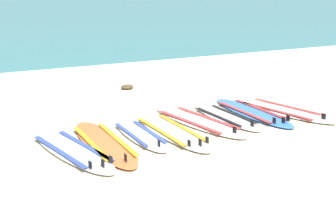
# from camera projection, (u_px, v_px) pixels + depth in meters

# --- Properties ---
(ground_plane) EXTENTS (80.00, 80.00, 0.00)m
(ground_plane) POSITION_uv_depth(u_px,v_px,m) (184.00, 136.00, 8.76)
(ground_plane) COLOR beige
(wave_foam_strip) EXTENTS (80.00, 1.10, 0.11)m
(wave_foam_strip) POSITION_uv_depth(u_px,v_px,m) (87.00, 72.00, 13.94)
(wave_foam_strip) COLOR white
(wave_foam_strip) RESTS_ON ground
(surfboard_0) EXTENTS (1.13, 2.56, 0.18)m
(surfboard_0) POSITION_uv_depth(u_px,v_px,m) (72.00, 150.00, 7.97)
(surfboard_0) COLOR silver
(surfboard_0) RESTS_ON ground
(surfboard_1) EXTENTS (0.66, 2.57, 0.18)m
(surfboard_1) POSITION_uv_depth(u_px,v_px,m) (104.00, 143.00, 8.31)
(surfboard_1) COLOR orange
(surfboard_1) RESTS_ON ground
(surfboard_2) EXTENTS (0.54, 1.96, 0.18)m
(surfboard_2) POSITION_uv_depth(u_px,v_px,m) (140.00, 135.00, 8.71)
(surfboard_2) COLOR white
(surfboard_2) RESTS_ON ground
(surfboard_3) EXTENTS (0.75, 2.51, 0.18)m
(surfboard_3) POSITION_uv_depth(u_px,v_px,m) (172.00, 131.00, 8.91)
(surfboard_3) COLOR silver
(surfboard_3) RESTS_ON ground
(surfboard_4) EXTENTS (1.13, 2.59, 0.18)m
(surfboard_4) POSITION_uv_depth(u_px,v_px,m) (198.00, 121.00, 9.48)
(surfboard_4) COLOR white
(surfboard_4) RESTS_ON ground
(surfboard_5) EXTENTS (0.67, 2.09, 0.18)m
(surfboard_5) POSITION_uv_depth(u_px,v_px,m) (226.00, 117.00, 9.75)
(surfboard_5) COLOR white
(surfboard_5) RESTS_ON ground
(surfboard_6) EXTENTS (0.72, 2.42, 0.18)m
(surfboard_6) POSITION_uv_depth(u_px,v_px,m) (252.00, 112.00, 10.07)
(surfboard_6) COLOR #3875CC
(surfboard_6) RESTS_ON ground
(surfboard_7) EXTENTS (1.26, 2.50, 0.18)m
(surfboard_7) POSITION_uv_depth(u_px,v_px,m) (282.00, 111.00, 10.21)
(surfboard_7) COLOR white
(surfboard_7) RESTS_ON ground
(seaweed_clump_near_shoreline) EXTENTS (0.31, 0.25, 0.11)m
(seaweed_clump_near_shoreline) POSITION_uv_depth(u_px,v_px,m) (127.00, 87.00, 12.16)
(seaweed_clump_near_shoreline) COLOR #4C4228
(seaweed_clump_near_shoreline) RESTS_ON ground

